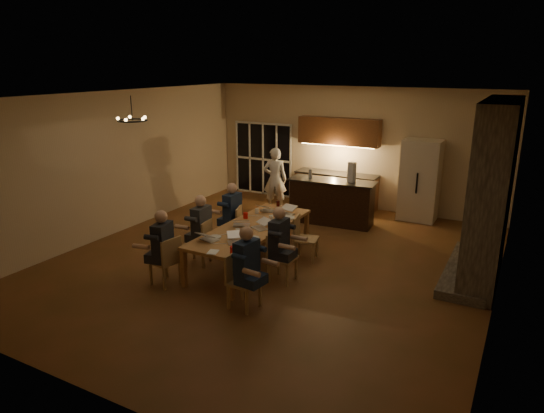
{
  "coord_description": "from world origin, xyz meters",
  "views": [
    {
      "loc": [
        4.2,
        -7.79,
        3.77
      ],
      "look_at": [
        -0.16,
        0.3,
        1.04
      ],
      "focal_mm": 32.0,
      "sensor_mm": 36.0,
      "label": 1
    }
  ],
  "objects_px": {
    "bar_blender": "(352,172)",
    "mug_front": "(238,231)",
    "chair_right_mid": "(283,258)",
    "person_right_mid": "(279,244)",
    "chair_right_near": "(244,282)",
    "person_left_near": "(163,248)",
    "can_cola": "(278,204)",
    "person_left_mid": "(202,230)",
    "bar_island": "(332,202)",
    "mug_mid": "(271,218)",
    "plate_near": "(253,238)",
    "chandelier": "(132,120)",
    "laptop_b": "(237,237)",
    "refrigerator": "(420,180)",
    "mug_back": "(257,211)",
    "laptop_c": "(241,220)",
    "laptop_d": "(260,223)",
    "standing_person": "(275,179)",
    "can_silver": "(233,235)",
    "chair_left_far": "(230,227)",
    "laptop_a": "(209,234)",
    "plate_far": "(289,218)",
    "laptop_f": "(286,209)",
    "bar_bottle": "(310,174)",
    "chair_left_near": "(165,260)",
    "person_right_near": "(247,268)",
    "laptop_e": "(268,206)",
    "chair_right_far": "(306,238)",
    "redcup_near": "(233,250)",
    "plate_left": "(215,237)",
    "chair_left_mid": "(198,242)",
    "redcup_mid": "(246,216)"
  },
  "relations": [
    {
      "from": "can_cola",
      "to": "redcup_mid",
      "type": "bearing_deg",
      "value": -99.17
    },
    {
      "from": "laptop_c",
      "to": "plate_near",
      "type": "bearing_deg",
      "value": 108.58
    },
    {
      "from": "mug_back",
      "to": "laptop_b",
      "type": "bearing_deg",
      "value": -71.31
    },
    {
      "from": "standing_person",
      "to": "laptop_f",
      "type": "bearing_deg",
      "value": 100.93
    },
    {
      "from": "laptop_d",
      "to": "redcup_near",
      "type": "xyz_separation_m",
      "value": [
        0.23,
        -1.29,
        -0.05
      ]
    },
    {
      "from": "plate_left",
      "to": "plate_far",
      "type": "xyz_separation_m",
      "value": [
        0.67,
        1.67,
        0.0
      ]
    },
    {
      "from": "chair_right_mid",
      "to": "bar_blender",
      "type": "distance_m",
      "value": 3.63
    },
    {
      "from": "bar_blender",
      "to": "can_cola",
      "type": "bearing_deg",
      "value": -110.19
    },
    {
      "from": "person_left_mid",
      "to": "person_right_near",
      "type": "bearing_deg",
      "value": 53.32
    },
    {
      "from": "laptop_f",
      "to": "chair_left_near",
      "type": "bearing_deg",
      "value": -101.34
    },
    {
      "from": "chandelier",
      "to": "laptop_b",
      "type": "distance_m",
      "value": 2.95
    },
    {
      "from": "plate_near",
      "to": "chair_left_mid",
      "type": "bearing_deg",
      "value": 178.64
    },
    {
      "from": "laptop_a",
      "to": "plate_far",
      "type": "relative_size",
      "value": 1.3
    },
    {
      "from": "refrigerator",
      "to": "laptop_a",
      "type": "relative_size",
      "value": 6.25
    },
    {
      "from": "redcup_near",
      "to": "plate_far",
      "type": "xyz_separation_m",
      "value": [
        -0.03,
        2.15,
        -0.05
      ]
    },
    {
      "from": "bar_island",
      "to": "laptop_b",
      "type": "relative_size",
      "value": 6.46
    },
    {
      "from": "chair_left_far",
      "to": "chandelier",
      "type": "distance_m",
      "value": 2.93
    },
    {
      "from": "chair_right_mid",
      "to": "laptop_e",
      "type": "height_order",
      "value": "laptop_e"
    },
    {
      "from": "laptop_d",
      "to": "laptop_f",
      "type": "bearing_deg",
      "value": 116.52
    },
    {
      "from": "chair_right_near",
      "to": "person_left_near",
      "type": "xyz_separation_m",
      "value": [
        -1.66,
        0.03,
        0.24
      ]
    },
    {
      "from": "chair_left_mid",
      "to": "person_right_near",
      "type": "bearing_deg",
      "value": 46.52
    },
    {
      "from": "can_cola",
      "to": "plate_near",
      "type": "height_order",
      "value": "can_cola"
    },
    {
      "from": "chair_right_mid",
      "to": "laptop_f",
      "type": "relative_size",
      "value": 2.78
    },
    {
      "from": "plate_far",
      "to": "mug_mid",
      "type": "bearing_deg",
      "value": -128.51
    },
    {
      "from": "plate_left",
      "to": "chandelier",
      "type": "bearing_deg",
      "value": -179.77
    },
    {
      "from": "chair_right_far",
      "to": "plate_left",
      "type": "bearing_deg",
      "value": 131.1
    },
    {
      "from": "standing_person",
      "to": "mug_mid",
      "type": "xyz_separation_m",
      "value": [
        1.42,
        -2.85,
        -0.04
      ]
    },
    {
      "from": "refrigerator",
      "to": "person_right_near",
      "type": "height_order",
      "value": "refrigerator"
    },
    {
      "from": "bar_island",
      "to": "standing_person",
      "type": "relative_size",
      "value": 1.23
    },
    {
      "from": "laptop_b",
      "to": "bar_blender",
      "type": "distance_m",
      "value": 4.04
    },
    {
      "from": "chair_right_near",
      "to": "laptop_c",
      "type": "bearing_deg",
      "value": 37.66
    },
    {
      "from": "person_left_mid",
      "to": "bar_island",
      "type": "bearing_deg",
      "value": 157.01
    },
    {
      "from": "person_right_near",
      "to": "laptop_d",
      "type": "distance_m",
      "value": 1.74
    },
    {
      "from": "redcup_near",
      "to": "can_silver",
      "type": "bearing_deg",
      "value": 123.4
    },
    {
      "from": "chair_right_mid",
      "to": "laptop_d",
      "type": "height_order",
      "value": "laptop_d"
    },
    {
      "from": "chair_right_near",
      "to": "mug_back",
      "type": "xyz_separation_m",
      "value": [
        -1.15,
        2.41,
        0.36
      ]
    },
    {
      "from": "chair_right_far",
      "to": "person_right_mid",
      "type": "relative_size",
      "value": 0.64
    },
    {
      "from": "chair_right_mid",
      "to": "person_right_mid",
      "type": "relative_size",
      "value": 0.64
    },
    {
      "from": "chair_right_far",
      "to": "person_left_mid",
      "type": "xyz_separation_m",
      "value": [
        -1.7,
        -1.13,
        0.24
      ]
    },
    {
      "from": "can_silver",
      "to": "plate_left",
      "type": "xyz_separation_m",
      "value": [
        -0.3,
        -0.12,
        -0.05
      ]
    },
    {
      "from": "refrigerator",
      "to": "mug_front",
      "type": "distance_m",
      "value": 5.35
    },
    {
      "from": "mug_mid",
      "to": "plate_near",
      "type": "height_order",
      "value": "mug_mid"
    },
    {
      "from": "laptop_c",
      "to": "redcup_near",
      "type": "xyz_separation_m",
      "value": [
        0.64,
        -1.3,
        -0.05
      ]
    },
    {
      "from": "can_cola",
      "to": "bar_bottle",
      "type": "relative_size",
      "value": 0.5
    },
    {
      "from": "chair_right_far",
      "to": "person_right_near",
      "type": "bearing_deg",
      "value": 168.72
    },
    {
      "from": "bar_blender",
      "to": "mug_front",
      "type": "bearing_deg",
      "value": -90.32
    },
    {
      "from": "standing_person",
      "to": "can_silver",
      "type": "distance_m",
      "value": 4.28
    },
    {
      "from": "plate_left",
      "to": "bar_blender",
      "type": "relative_size",
      "value": 0.49
    },
    {
      "from": "bar_bottle",
      "to": "chair_left_far",
      "type": "bearing_deg",
      "value": -107.72
    },
    {
      "from": "bar_island",
      "to": "mug_back",
      "type": "xyz_separation_m",
      "value": [
        -0.79,
        -2.23,
        0.26
      ]
    }
  ]
}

